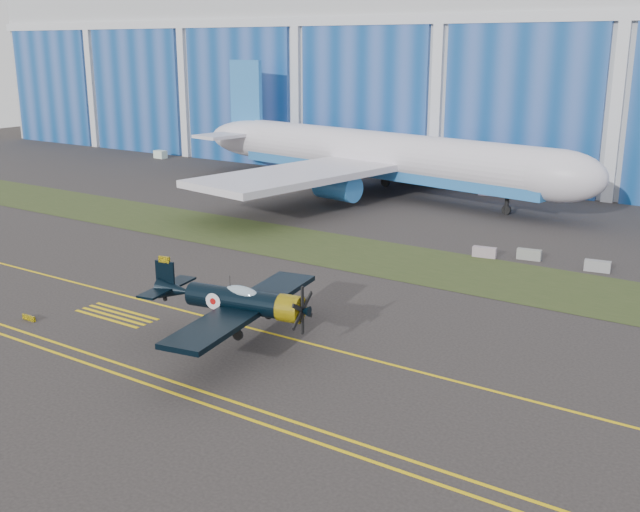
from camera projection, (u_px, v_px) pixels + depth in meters
The scene contains 14 objects.
ground at pixel (412, 333), 47.00m from camera, with size 260.00×260.00×0.00m, color #35312F.
grass_median at pixel (494, 277), 58.20m from camera, with size 260.00×10.00×0.02m, color #475128.
taxiway_centreline at pixel (373, 360), 43.00m from camera, with size 200.00×0.20×0.02m, color yellow.
edge_line_near at pixel (273, 427), 35.40m from camera, with size 80.00×0.20×0.02m, color yellow.
edge_line_far at pixel (285, 419), 36.20m from camera, with size 80.00×0.20×0.02m, color yellow.
hold_short_ladder at pixel (117, 315), 50.15m from camera, with size 6.00×2.40×0.02m, color yellow, non-canonical shape.
guard_board_left at pixel (29, 318), 49.13m from camera, with size 1.20×0.15×0.35m, color yellow.
warbird at pixel (235, 300), 44.15m from camera, with size 13.82×15.80×4.17m.
jetliner at pixel (384, 105), 88.19m from camera, with size 68.81×61.17×21.32m.
shipping_container at pixel (508, 184), 89.85m from camera, with size 6.47×2.59×2.80m, color white.
cart at pixel (160, 154), 119.65m from camera, with size 2.03×1.22×1.22m, color white.
barrier_a at pixel (484, 252), 63.67m from camera, with size 2.00×0.60×0.90m, color #9E8C95.
barrier_b at pixel (529, 255), 62.98m from camera, with size 2.00×0.60×0.90m, color gray.
barrier_c at pixel (597, 266), 59.69m from camera, with size 2.00×0.60×0.90m, color gray.
Camera 1 is at (19.59, -39.74, 17.43)m, focal length 42.00 mm.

